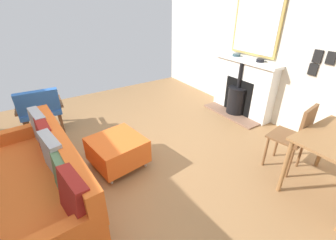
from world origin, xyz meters
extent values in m
cube|color=olive|center=(0.00, 0.00, 0.00)|extent=(5.85, 5.60, 0.01)
cube|color=beige|center=(-2.93, 0.00, 1.34)|extent=(0.12, 5.60, 2.68)
cube|color=brown|center=(-2.48, -0.19, 0.01)|extent=(0.31, 1.19, 0.03)
cube|color=white|center=(-2.75, -0.19, 0.50)|extent=(0.23, 1.25, 1.00)
cube|color=black|center=(-2.65, -0.19, 0.36)|extent=(0.06, 0.62, 0.66)
cylinder|color=black|center=(-2.61, -0.19, 0.28)|extent=(0.34, 0.34, 0.49)
cylinder|color=black|center=(-2.61, -0.19, 0.53)|extent=(0.36, 0.36, 0.02)
cylinder|color=black|center=(-2.61, -0.19, 0.77)|extent=(0.07, 0.07, 0.46)
cube|color=white|center=(-2.72, -0.19, 1.03)|extent=(0.28, 1.33, 0.05)
cube|color=tan|center=(-2.84, -0.19, 1.58)|extent=(0.04, 0.93, 0.93)
cube|color=silver|center=(-2.82, -0.19, 1.58)|extent=(0.01, 0.85, 0.85)
cylinder|color=#334C56|center=(-2.75, -0.46, 1.07)|extent=(0.14, 0.14, 0.04)
torus|color=#334C56|center=(-2.75, -0.46, 1.09)|extent=(0.14, 0.14, 0.01)
cylinder|color=black|center=(-2.75, 0.07, 1.08)|extent=(0.13, 0.13, 0.05)
torus|color=black|center=(-2.75, 0.07, 1.10)|extent=(0.13, 0.13, 0.01)
cylinder|color=#B2B2B7|center=(0.64, -0.52, 0.05)|extent=(0.04, 0.04, 0.10)
cube|color=orange|center=(0.93, 0.31, 0.27)|extent=(0.93, 1.95, 0.33)
cube|color=orange|center=(0.58, 0.29, 0.62)|extent=(0.24, 1.91, 0.36)
cube|color=orange|center=(0.98, -0.58, 0.51)|extent=(0.79, 0.16, 0.16)
cube|color=#99999E|center=(0.71, -0.40, 0.62)|extent=(0.17, 0.43, 0.42)
cube|color=maroon|center=(0.70, -0.08, 0.62)|extent=(0.15, 0.41, 0.41)
cube|color=#99999E|center=(0.68, 0.30, 0.62)|extent=(0.17, 0.43, 0.42)
cube|color=#4C6B47|center=(0.66, 0.68, 0.60)|extent=(0.15, 0.38, 0.38)
cube|color=maroon|center=(0.64, 0.99, 0.62)|extent=(0.21, 0.42, 0.42)
cylinder|color=#B2B2B7|center=(0.21, -0.17, 0.04)|extent=(0.04, 0.04, 0.09)
cylinder|color=#B2B2B7|center=(0.14, 0.34, 0.04)|extent=(0.04, 0.04, 0.09)
cylinder|color=#B2B2B7|center=(-0.30, -0.24, 0.04)|extent=(0.04, 0.04, 0.09)
cylinder|color=#B2B2B7|center=(-0.37, 0.27, 0.04)|extent=(0.04, 0.04, 0.09)
cube|color=orange|center=(-0.08, 0.05, 0.25)|extent=(0.72, 0.72, 0.32)
cube|color=brown|center=(0.34, -1.74, 0.19)|extent=(0.05, 0.05, 0.37)
cube|color=brown|center=(0.84, -1.78, 0.19)|extent=(0.05, 0.05, 0.37)
cube|color=brown|center=(0.37, -1.27, 0.19)|extent=(0.05, 0.05, 0.37)
cube|color=brown|center=(0.88, -1.30, 0.19)|extent=(0.05, 0.05, 0.37)
cube|color=#2D60B2|center=(0.61, -1.52, 0.39)|extent=(0.64, 0.60, 0.08)
cube|color=#2D60B2|center=(0.62, -1.27, 0.62)|extent=(0.61, 0.18, 0.38)
cube|color=brown|center=(0.29, -1.50, 0.48)|extent=(0.08, 0.53, 0.04)
cube|color=brown|center=(0.93, -1.54, 0.48)|extent=(0.08, 0.53, 0.04)
cylinder|color=olive|center=(-2.33, 1.54, 0.35)|extent=(0.05, 0.05, 0.71)
cylinder|color=olive|center=(-1.47, 1.54, 0.35)|extent=(0.05, 0.05, 0.71)
cylinder|color=brown|center=(-2.04, 1.09, 0.23)|extent=(0.04, 0.04, 0.46)
cylinder|color=brown|center=(-1.72, 1.13, 0.23)|extent=(0.04, 0.04, 0.46)
cylinder|color=brown|center=(-2.08, 1.40, 0.23)|extent=(0.04, 0.04, 0.46)
cylinder|color=brown|center=(-1.77, 1.45, 0.23)|extent=(0.04, 0.04, 0.46)
cube|color=brown|center=(-1.90, 1.27, 0.46)|extent=(0.45, 0.45, 0.02)
cube|color=brown|center=(-1.93, 1.44, 0.70)|extent=(0.36, 0.09, 0.45)
cube|color=black|center=(-2.85, 0.91, 1.29)|extent=(0.02, 0.12, 0.18)
cube|color=black|center=(-2.85, 1.09, 1.30)|extent=(0.02, 0.12, 0.17)
cube|color=black|center=(-2.85, 0.90, 1.10)|extent=(0.02, 0.13, 0.17)
camera|label=1|loc=(0.76, 2.55, 2.05)|focal=25.01mm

